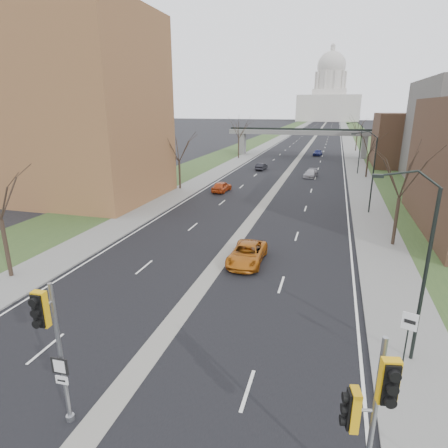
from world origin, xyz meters
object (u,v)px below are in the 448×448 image
at_px(car_right_far, 318,153).
at_px(car_right_mid, 311,173).
at_px(signal_pole_right, 370,406).
at_px(car_right_near, 247,254).
at_px(car_left_far, 261,166).
at_px(car_left_near, 222,187).
at_px(speed_limit_sign, 408,332).
at_px(signal_pole_median, 50,334).

bearing_deg(car_right_far, car_right_mid, -82.08).
bearing_deg(signal_pole_right, car_right_near, 100.90).
relative_size(car_left_far, car_right_mid, 0.91).
bearing_deg(car_right_near, car_right_far, 87.97).
xyz_separation_m(signal_pole_right, car_right_mid, (-4.90, 54.64, -3.09)).
bearing_deg(car_left_far, car_left_near, 89.78).
relative_size(speed_limit_sign, car_left_near, 0.68).
height_order(signal_pole_median, car_right_near, signal_pole_median).
distance_m(signal_pole_right, car_left_far, 61.26).
relative_size(car_left_near, car_right_near, 0.83).
relative_size(speed_limit_sign, car_right_far, 0.67).
distance_m(speed_limit_sign, car_right_near, 13.72).
bearing_deg(car_left_far, car_right_near, 104.23).
xyz_separation_m(signal_pole_median, car_right_mid, (5.20, 54.51, -3.31)).
bearing_deg(signal_pole_median, car_left_near, 96.13).
height_order(signal_pole_right, speed_limit_sign, signal_pole_right).
bearing_deg(car_right_mid, car_right_far, 98.33).
bearing_deg(car_right_near, signal_pole_right, -67.52).
relative_size(signal_pole_median, signal_pole_right, 0.99).
xyz_separation_m(speed_limit_sign, car_right_far, (-7.37, 77.63, -1.37)).
relative_size(signal_pole_right, car_left_near, 1.33).
bearing_deg(car_right_near, speed_limit_sign, -47.78).
bearing_deg(car_left_far, speed_limit_sign, 112.02).
xyz_separation_m(signal_pole_median, car_left_near, (-5.80, 39.59, -3.21)).
bearing_deg(car_right_mid, car_right_near, -85.53).
xyz_separation_m(car_right_mid, car_right_far, (-0.30, 29.70, 0.10)).
bearing_deg(signal_pole_right, speed_limit_sign, 60.05).
distance_m(speed_limit_sign, car_right_mid, 48.47).
distance_m(car_left_near, car_right_mid, 18.53).
relative_size(signal_pole_median, car_right_near, 1.09).
distance_m(signal_pole_right, car_right_near, 18.43).
height_order(speed_limit_sign, car_right_mid, speed_limit_sign).
distance_m(car_left_near, car_right_far, 45.89).
xyz_separation_m(car_right_near, car_right_mid, (2.18, 37.89, -0.09)).
bearing_deg(car_left_near, signal_pole_median, 102.92).
bearing_deg(signal_pole_right, car_left_near, 99.80).
bearing_deg(car_left_near, signal_pole_right, 116.40).
distance_m(car_right_mid, car_right_far, 29.71).
distance_m(car_left_near, car_right_near, 24.61).
relative_size(car_right_mid, car_right_far, 1.01).
distance_m(car_right_near, car_right_mid, 37.95).
bearing_deg(signal_pole_right, car_left_far, 91.34).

